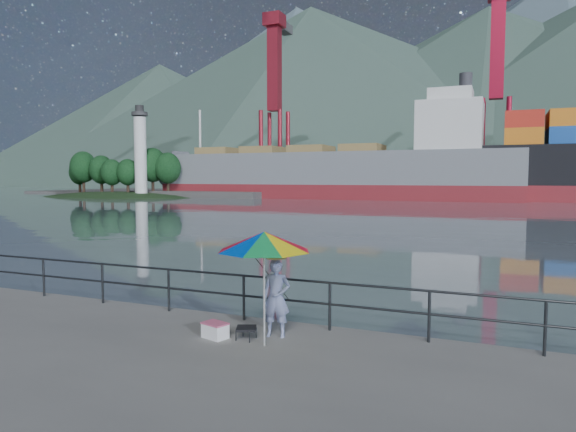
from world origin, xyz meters
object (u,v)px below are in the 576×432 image
(beach_umbrella, at_px, (264,241))
(cooler_bag, at_px, (215,331))
(fisherman, at_px, (276,298))
(bulk_carrier, at_px, (342,172))

(beach_umbrella, distance_m, cooler_bag, 2.15)
(fisherman, height_order, bulk_carrier, bulk_carrier)
(fisherman, xyz_separation_m, beach_umbrella, (0.03, -0.62, 1.21))
(fisherman, relative_size, cooler_bag, 3.24)
(fisherman, bearing_deg, cooler_bag, -165.64)
(beach_umbrella, height_order, cooler_bag, beach_umbrella)
(beach_umbrella, bearing_deg, cooler_bag, 176.91)
(beach_umbrella, bearing_deg, bulk_carrier, 105.50)
(fisherman, bearing_deg, bulk_carrier, 92.54)
(cooler_bag, relative_size, bulk_carrier, 0.01)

